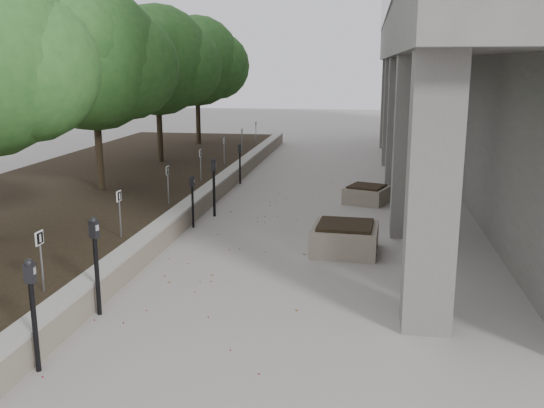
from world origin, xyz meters
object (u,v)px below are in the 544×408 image
Objects in this scene: parking_meter_3 at (193,202)px; parking_meter_2 at (97,267)px; parking_meter_5 at (240,164)px; parking_meter_4 at (214,188)px; planter_back at (366,194)px; parking_meter_1 at (34,316)px; crabapple_tree_4 at (158,84)px; crabapple_tree_5 at (197,80)px; planter_front at (345,238)px; crabapple_tree_3 at (95,90)px.

parking_meter_2 is at bearing -86.07° from parking_meter_3.
parking_meter_3 is 5.42m from parking_meter_5.
parking_meter_4 is 1.40× the size of planter_back.
parking_meter_1 reaches higher than planter_back.
crabapple_tree_4 is 1.00× the size of crabapple_tree_5.
parking_meter_3 is 0.84× the size of parking_meter_4.
crabapple_tree_5 is 4.13× the size of planter_front.
parking_meter_3 is (3.25, -7.12, -2.49)m from crabapple_tree_4.
crabapple_tree_4 reaches higher than planter_back.
parking_meter_3 is 5.23m from planter_back.
crabapple_tree_4 reaches higher than parking_meter_4.
parking_meter_1 is 8.14m from parking_meter_4.
crabapple_tree_4 is at bearing 90.00° from crabapple_tree_3.
crabapple_tree_3 reaches higher than planter_front.
parking_meter_2 is 5.29m from planter_front.
parking_meter_5 is at bearing -27.67° from crabapple_tree_4.
parking_meter_1 reaches higher than parking_meter_3.
crabapple_tree_3 is 5.07× the size of planter_back.
parking_meter_2 is 6.34m from parking_meter_4.
crabapple_tree_5 is 3.63× the size of parking_meter_4.
parking_meter_5 is at bearing 152.22° from planter_back.
crabapple_tree_4 is 4.15× the size of parking_meter_5.
planter_back is (4.06, -2.14, -0.40)m from parking_meter_5.
crabapple_tree_3 reaches higher than parking_meter_1.
parking_meter_3 is at bearing -65.48° from crabapple_tree_4.
crabapple_tree_4 is 7.32m from parking_meter_4.
parking_meter_1 is (3.25, -14.13, -2.37)m from crabapple_tree_4.
parking_meter_5 is 1.22× the size of planter_back.
parking_meter_1 is 1.19× the size of parking_meter_3.
crabapple_tree_3 reaches higher than parking_meter_5.
crabapple_tree_3 is 7.93m from planter_back.
planter_front is at bearing 51.42° from parking_meter_1.
parking_meter_1 is at bearing -122.93° from planter_front.
parking_meter_5 is (0.00, 12.43, -0.09)m from parking_meter_1.
parking_meter_4 is (3.48, -0.99, -2.37)m from crabapple_tree_3.
crabapple_tree_3 is 3.63× the size of parking_meter_4.
parking_meter_2 is at bearing -66.08° from crabapple_tree_3.
planter_back is at bearing 42.90° from parking_meter_3.
crabapple_tree_4 is at bearing 118.45° from parking_meter_3.
parking_meter_1 is (3.25, -19.13, -2.37)m from crabapple_tree_5.
parking_meter_2 is at bearing -75.23° from crabapple_tree_4.
crabapple_tree_4 is 3.47× the size of parking_meter_2.
parking_meter_4 reaches higher than parking_meter_3.
crabapple_tree_5 is 3.64× the size of parking_meter_1.
parking_meter_1 is (3.25, -9.13, -2.37)m from crabapple_tree_3.
planter_back is (4.06, 8.49, -0.53)m from parking_meter_2.
parking_meter_3 is 0.96× the size of parking_meter_5.
parking_meter_1 reaches higher than parking_meter_5.
crabapple_tree_3 reaches higher than planter_back.
parking_meter_5 is (-0.23, 4.29, -0.09)m from parking_meter_4.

